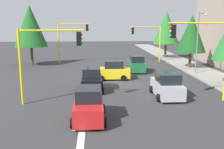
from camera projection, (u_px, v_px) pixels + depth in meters
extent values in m
plane|color=#353538|center=(118.00, 84.00, 25.10)|extent=(120.00, 120.00, 0.00)
cube|color=gray|center=(203.00, 72.00, 30.65)|extent=(80.00, 4.00, 0.15)
cube|color=silver|center=(81.00, 141.00, 12.87)|extent=(2.20, 0.36, 0.01)
cone|color=silver|center=(82.00, 130.00, 14.14)|extent=(0.01, 1.10, 1.10)
cylinder|color=yellow|center=(160.00, 44.00, 38.76)|extent=(0.18, 0.18, 5.38)
cylinder|color=yellow|center=(145.00, 27.00, 38.12)|extent=(0.12, 4.50, 0.12)
cube|color=black|center=(133.00, 31.00, 38.11)|extent=(0.36, 0.32, 0.96)
sphere|color=red|center=(132.00, 29.00, 38.04)|extent=(0.18, 0.18, 0.18)
sphere|color=yellow|center=(132.00, 31.00, 38.10)|extent=(0.18, 0.18, 0.18)
sphere|color=green|center=(131.00, 33.00, 38.16)|extent=(0.18, 0.18, 0.18)
cylinder|color=yellow|center=(200.00, 23.00, 18.44)|extent=(0.12, 4.50, 0.12)
cube|color=black|center=(173.00, 31.00, 18.43)|extent=(0.36, 0.32, 0.96)
sphere|color=red|center=(171.00, 27.00, 18.36)|extent=(0.18, 0.18, 0.18)
sphere|color=yellow|center=(171.00, 31.00, 18.42)|extent=(0.18, 0.18, 0.18)
sphere|color=green|center=(171.00, 36.00, 18.47)|extent=(0.18, 0.18, 0.18)
cylinder|color=yellow|center=(59.00, 43.00, 37.75)|extent=(0.18, 0.18, 5.85)
cylinder|color=yellow|center=(74.00, 24.00, 37.35)|extent=(0.12, 4.50, 0.12)
cube|color=black|center=(87.00, 28.00, 37.58)|extent=(0.36, 0.32, 0.96)
sphere|color=red|center=(88.00, 26.00, 37.54)|extent=(0.18, 0.18, 0.18)
sphere|color=yellow|center=(88.00, 28.00, 37.60)|extent=(0.18, 0.18, 0.18)
sphere|color=green|center=(88.00, 30.00, 37.65)|extent=(0.18, 0.18, 0.18)
cylinder|color=yellow|center=(21.00, 67.00, 18.21)|extent=(0.18, 0.18, 5.43)
cylinder|color=yellow|center=(51.00, 30.00, 17.86)|extent=(0.12, 4.50, 0.12)
cube|color=black|center=(79.00, 39.00, 18.09)|extent=(0.36, 0.32, 0.96)
sphere|color=red|center=(81.00, 34.00, 18.05)|extent=(0.18, 0.18, 0.18)
sphere|color=yellow|center=(81.00, 39.00, 18.10)|extent=(0.18, 0.18, 0.18)
sphere|color=green|center=(82.00, 43.00, 18.16)|extent=(0.18, 0.18, 0.18)
cylinder|color=slate|center=(197.00, 44.00, 28.92)|extent=(0.14, 0.14, 7.00)
cylinder|color=slate|center=(202.00, 13.00, 27.40)|extent=(1.80, 0.10, 0.10)
ellipsoid|color=silver|center=(206.00, 14.00, 26.55)|extent=(0.56, 0.28, 0.20)
cylinder|color=brown|center=(165.00, 50.00, 43.07)|extent=(0.36, 0.36, 2.65)
cone|color=#28752D|center=(166.00, 27.00, 42.33)|extent=(4.23, 4.23, 5.29)
cylinder|color=brown|center=(190.00, 59.00, 33.35)|extent=(0.36, 0.36, 2.33)
cone|color=#19511E|center=(191.00, 34.00, 32.70)|extent=(3.73, 3.73, 4.66)
cylinder|color=brown|center=(32.00, 55.00, 35.86)|extent=(0.36, 0.36, 2.81)
cone|color=#1E6023|center=(30.00, 26.00, 35.08)|extent=(4.50, 4.50, 5.62)
cube|color=yellow|center=(112.00, 73.00, 26.89)|extent=(1.66, 3.65, 1.05)
cube|color=black|center=(114.00, 64.00, 26.72)|extent=(1.46, 1.90, 0.76)
cylinder|color=black|center=(101.00, 78.00, 26.02)|extent=(0.20, 0.60, 0.60)
cylinder|color=black|center=(101.00, 75.00, 27.76)|extent=(0.20, 0.60, 0.60)
cylinder|color=black|center=(124.00, 78.00, 26.17)|extent=(0.20, 0.60, 0.60)
cylinder|color=black|center=(122.00, 75.00, 27.91)|extent=(0.20, 0.60, 0.60)
cube|color=#1E7238|center=(136.00, 66.00, 31.16)|extent=(3.77, 1.69, 1.05)
cube|color=black|center=(137.00, 59.00, 30.80)|extent=(1.96, 1.49, 0.76)
cylinder|color=black|center=(128.00, 68.00, 32.32)|extent=(0.60, 0.20, 0.60)
cylinder|color=black|center=(142.00, 68.00, 32.43)|extent=(0.60, 0.20, 0.60)
cylinder|color=black|center=(130.00, 71.00, 30.03)|extent=(0.60, 0.20, 0.60)
cylinder|color=black|center=(146.00, 71.00, 30.15)|extent=(0.60, 0.20, 0.60)
cube|color=red|center=(89.00, 109.00, 15.53)|extent=(3.71, 1.70, 1.05)
cube|color=black|center=(89.00, 94.00, 15.54)|extent=(1.93, 1.50, 0.76)
cylinder|color=black|center=(105.00, 122.00, 14.54)|extent=(0.60, 0.20, 0.60)
cylinder|color=black|center=(72.00, 123.00, 14.42)|extent=(0.60, 0.20, 0.60)
cylinder|color=black|center=(103.00, 109.00, 16.79)|extent=(0.60, 0.20, 0.60)
cylinder|color=black|center=(75.00, 109.00, 16.67)|extent=(0.60, 0.20, 0.60)
cube|color=#B2B5BA|center=(167.00, 88.00, 20.51)|extent=(4.07, 1.80, 1.05)
cube|color=black|center=(168.00, 78.00, 20.13)|extent=(2.11, 1.58, 0.76)
cylinder|color=black|center=(151.00, 89.00, 21.76)|extent=(0.60, 0.20, 0.60)
cylinder|color=black|center=(174.00, 89.00, 21.88)|extent=(0.60, 0.20, 0.60)
cylinder|color=black|center=(158.00, 98.00, 19.29)|extent=(0.60, 0.20, 0.60)
cylinder|color=black|center=(184.00, 97.00, 19.41)|extent=(0.60, 0.20, 0.60)
cube|color=black|center=(92.00, 83.00, 22.45)|extent=(3.63, 1.71, 1.05)
cube|color=black|center=(92.00, 72.00, 22.45)|extent=(1.89, 1.50, 0.76)
cylinder|color=black|center=(103.00, 90.00, 21.48)|extent=(0.60, 0.20, 0.60)
cylinder|color=black|center=(81.00, 91.00, 21.36)|extent=(0.60, 0.20, 0.60)
cylinder|color=black|center=(102.00, 84.00, 23.69)|extent=(0.60, 0.20, 0.60)
cylinder|color=black|center=(82.00, 84.00, 23.57)|extent=(0.60, 0.20, 0.60)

